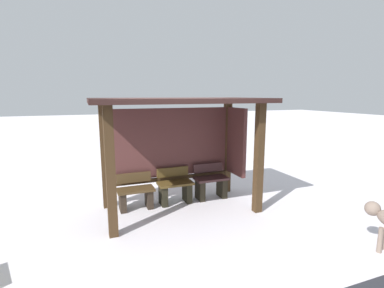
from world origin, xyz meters
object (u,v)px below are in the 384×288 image
(bus_shelter, at_px, (182,127))
(bench_left_inside, at_px, (136,195))
(bench_center_inside, at_px, (175,189))
(bench_right_inside, at_px, (211,184))

(bus_shelter, xyz_separation_m, bench_left_inside, (-0.94, 0.16, -1.36))
(bus_shelter, distance_m, bench_center_inside, 1.35)
(bus_shelter, relative_size, bench_right_inside, 4.32)
(bench_center_inside, bearing_deg, bus_shelter, -56.87)
(bench_right_inside, bearing_deg, bus_shelter, -167.71)
(bus_shelter, bearing_deg, bench_center_inside, 123.13)
(bus_shelter, xyz_separation_m, bench_center_inside, (-0.10, 0.16, -1.34))
(bench_left_inside, relative_size, bench_right_inside, 0.97)
(bench_right_inside, bearing_deg, bench_left_inside, 179.93)
(bus_shelter, relative_size, bench_left_inside, 4.48)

